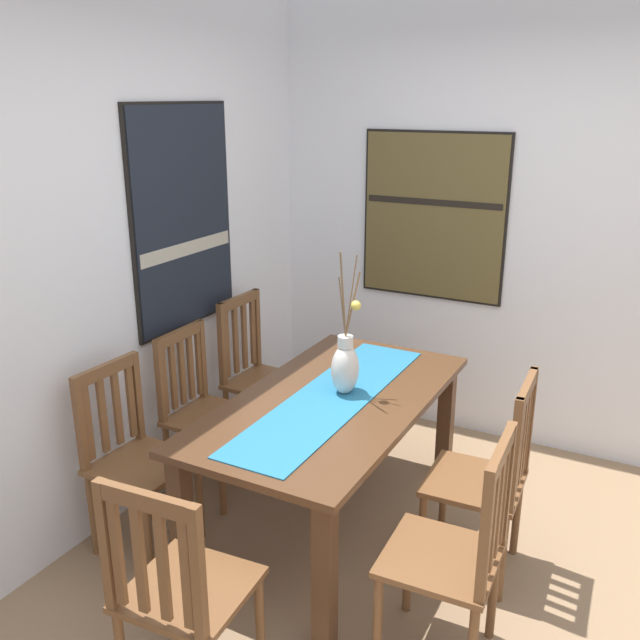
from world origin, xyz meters
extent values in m
cube|color=#8E7051|center=(0.00, 0.00, -0.01)|extent=(6.40, 6.40, 0.03)
cube|color=silver|center=(0.00, 1.86, 1.35)|extent=(6.40, 0.12, 2.70)
cube|color=silver|center=(1.86, 0.00, 1.35)|extent=(0.12, 6.40, 2.70)
cube|color=#51331E|center=(0.42, 0.76, 0.70)|extent=(1.66, 0.86, 0.03)
cube|color=#51331E|center=(-0.33, 0.41, 0.34)|extent=(0.08, 0.08, 0.69)
cube|color=#51331E|center=(1.16, 0.41, 0.34)|extent=(0.08, 0.08, 0.69)
cube|color=#51331E|center=(-0.33, 1.11, 0.34)|extent=(0.08, 0.08, 0.69)
cube|color=#51331E|center=(1.16, 1.11, 0.34)|extent=(0.08, 0.08, 0.69)
cube|color=#236B93|center=(0.42, 0.76, 0.72)|extent=(1.52, 0.36, 0.01)
ellipsoid|color=silver|center=(0.50, 0.73, 0.85)|extent=(0.16, 0.13, 0.25)
cylinder|color=silver|center=(0.50, 0.73, 0.99)|extent=(0.08, 0.08, 0.06)
cylinder|color=brown|center=(0.53, 0.71, 1.17)|extent=(0.08, 0.05, 0.31)
cylinder|color=brown|center=(0.49, 0.75, 1.17)|extent=(0.02, 0.04, 0.29)
cylinder|color=brown|center=(0.51, 0.71, 1.22)|extent=(0.03, 0.05, 0.40)
cylinder|color=brown|center=(0.45, 0.73, 1.24)|extent=(0.09, 0.02, 0.43)
sphere|color=#E5CC4C|center=(0.50, 0.68, 1.18)|extent=(0.05, 0.05, 0.05)
cube|color=brown|center=(0.96, 1.49, 0.45)|extent=(0.43, 0.43, 0.03)
cylinder|color=brown|center=(1.13, 1.30, 0.22)|extent=(0.04, 0.04, 0.44)
cylinder|color=brown|center=(0.77, 1.31, 0.22)|extent=(0.04, 0.04, 0.44)
cylinder|color=brown|center=(1.14, 1.66, 0.22)|extent=(0.04, 0.04, 0.44)
cylinder|color=brown|center=(0.78, 1.67, 0.22)|extent=(0.04, 0.04, 0.44)
cube|color=brown|center=(1.14, 1.67, 0.72)|extent=(0.04, 0.04, 0.51)
cube|color=brown|center=(0.78, 1.68, 0.72)|extent=(0.04, 0.04, 0.51)
cube|color=brown|center=(0.96, 1.68, 0.94)|extent=(0.38, 0.04, 0.06)
cube|color=brown|center=(1.10, 1.67, 0.70)|extent=(0.04, 0.02, 0.42)
cube|color=brown|center=(1.01, 1.68, 0.70)|extent=(0.04, 0.02, 0.42)
cube|color=brown|center=(0.92, 1.68, 0.70)|extent=(0.04, 0.02, 0.42)
cube|color=brown|center=(0.82, 1.68, 0.70)|extent=(0.04, 0.02, 0.42)
cube|color=brown|center=(0.44, 0.04, 0.45)|extent=(0.44, 0.44, 0.03)
cylinder|color=brown|center=(0.25, 0.22, 0.22)|extent=(0.04, 0.04, 0.44)
cylinder|color=brown|center=(0.61, 0.23, 0.22)|extent=(0.04, 0.04, 0.44)
cylinder|color=brown|center=(0.27, -0.14, 0.22)|extent=(0.04, 0.04, 0.44)
cylinder|color=brown|center=(0.63, -0.13, 0.22)|extent=(0.04, 0.04, 0.44)
cube|color=brown|center=(0.27, -0.15, 0.72)|extent=(0.04, 0.04, 0.52)
cube|color=brown|center=(0.63, -0.14, 0.72)|extent=(0.04, 0.04, 0.52)
cube|color=brown|center=(0.45, -0.15, 0.95)|extent=(0.38, 0.05, 0.06)
cube|color=brown|center=(0.30, -0.15, 0.70)|extent=(0.04, 0.02, 0.43)
cube|color=brown|center=(0.37, -0.15, 0.70)|extent=(0.04, 0.02, 0.43)
cube|color=brown|center=(0.45, -0.15, 0.70)|extent=(0.04, 0.02, 0.43)
cube|color=brown|center=(0.52, -0.14, 0.70)|extent=(0.04, 0.02, 0.43)
cube|color=brown|center=(0.60, -0.14, 0.70)|extent=(0.04, 0.02, 0.43)
cube|color=brown|center=(-0.16, 1.48, 0.45)|extent=(0.44, 0.44, 0.03)
cylinder|color=brown|center=(0.02, 1.29, 0.22)|extent=(0.04, 0.04, 0.44)
cylinder|color=brown|center=(-0.34, 1.31, 0.22)|extent=(0.04, 0.04, 0.44)
cylinder|color=brown|center=(0.03, 1.65, 0.22)|extent=(0.04, 0.04, 0.44)
cylinder|color=brown|center=(-0.33, 1.67, 0.22)|extent=(0.04, 0.04, 0.44)
cube|color=brown|center=(0.03, 1.66, 0.69)|extent=(0.04, 0.04, 0.47)
cube|color=brown|center=(-0.33, 1.68, 0.69)|extent=(0.04, 0.04, 0.47)
cube|color=brown|center=(-0.15, 1.67, 0.90)|extent=(0.38, 0.05, 0.06)
cube|color=brown|center=(-0.01, 1.67, 0.68)|extent=(0.04, 0.02, 0.38)
cube|color=brown|center=(-0.10, 1.67, 0.68)|extent=(0.04, 0.02, 0.38)
cube|color=brown|center=(-0.19, 1.67, 0.68)|extent=(0.04, 0.02, 0.38)
cube|color=brown|center=(-0.29, 1.68, 0.68)|extent=(0.04, 0.02, 0.38)
cube|color=brown|center=(-0.15, 0.01, 0.45)|extent=(0.44, 0.44, 0.03)
cylinder|color=brown|center=(-0.34, 0.18, 0.22)|extent=(0.04, 0.04, 0.44)
cylinder|color=brown|center=(0.02, 0.19, 0.22)|extent=(0.04, 0.04, 0.44)
cylinder|color=brown|center=(0.04, -0.17, 0.22)|extent=(0.04, 0.04, 0.44)
cube|color=brown|center=(-0.32, -0.19, 0.72)|extent=(0.04, 0.04, 0.52)
cube|color=brown|center=(0.04, -0.18, 0.72)|extent=(0.04, 0.04, 0.52)
cube|color=brown|center=(-0.14, -0.18, 0.95)|extent=(0.38, 0.05, 0.06)
cube|color=brown|center=(-0.28, -0.19, 0.70)|extent=(0.04, 0.02, 0.43)
cube|color=brown|center=(-0.19, -0.19, 0.70)|extent=(0.04, 0.02, 0.43)
cube|color=brown|center=(-0.10, -0.18, 0.70)|extent=(0.04, 0.02, 0.43)
cube|color=brown|center=(-0.01, -0.18, 0.70)|extent=(0.04, 0.02, 0.43)
cube|color=brown|center=(0.41, 1.49, 0.45)|extent=(0.42, 0.42, 0.03)
cylinder|color=brown|center=(0.59, 1.32, 0.22)|extent=(0.04, 0.04, 0.44)
cylinder|color=brown|center=(0.23, 1.31, 0.22)|extent=(0.04, 0.04, 0.44)
cylinder|color=brown|center=(0.59, 1.68, 0.22)|extent=(0.04, 0.04, 0.44)
cylinder|color=brown|center=(0.23, 1.67, 0.22)|extent=(0.04, 0.04, 0.44)
cube|color=brown|center=(0.59, 1.69, 0.69)|extent=(0.04, 0.04, 0.47)
cube|color=brown|center=(0.23, 1.68, 0.69)|extent=(0.04, 0.04, 0.47)
cube|color=brown|center=(0.41, 1.68, 0.90)|extent=(0.38, 0.04, 0.06)
cube|color=brown|center=(0.56, 1.69, 0.68)|extent=(0.04, 0.02, 0.38)
cube|color=brown|center=(0.48, 1.69, 0.68)|extent=(0.04, 0.02, 0.38)
cube|color=brown|center=(0.41, 1.68, 0.68)|extent=(0.04, 0.02, 0.38)
cube|color=brown|center=(0.33, 1.68, 0.68)|extent=(0.04, 0.02, 0.38)
cube|color=brown|center=(0.26, 1.68, 0.68)|extent=(0.04, 0.02, 0.38)
cube|color=brown|center=(-0.74, 0.74, 0.45)|extent=(0.45, 0.45, 0.03)
cylinder|color=brown|center=(-0.57, 0.93, 0.22)|extent=(0.04, 0.04, 0.44)
cylinder|color=brown|center=(-0.55, 0.58, 0.22)|extent=(0.04, 0.04, 0.44)
cube|color=brown|center=(-0.94, 0.91, 0.71)|extent=(0.04, 0.04, 0.49)
cube|color=brown|center=(-0.92, 0.55, 0.71)|extent=(0.04, 0.04, 0.49)
cube|color=brown|center=(-0.93, 0.73, 0.92)|extent=(0.06, 0.38, 0.06)
cube|color=brown|center=(-0.94, 0.86, 0.69)|extent=(0.02, 0.04, 0.40)
cube|color=brown|center=(-0.93, 0.77, 0.69)|extent=(0.02, 0.04, 0.40)
cube|color=brown|center=(-0.92, 0.68, 0.69)|extent=(0.02, 0.04, 0.40)
cube|color=brown|center=(-0.92, 0.59, 0.69)|extent=(0.02, 0.04, 0.40)
cube|color=black|center=(0.63, 1.80, 1.49)|extent=(0.82, 0.04, 1.22)
cube|color=black|center=(0.63, 1.78, 1.49)|extent=(0.79, 0.01, 1.19)
cube|color=#B2A893|center=(0.63, 1.77, 1.32)|extent=(0.76, 0.00, 0.07)
cube|color=black|center=(1.80, 0.76, 1.40)|extent=(0.04, 0.93, 1.04)
cube|color=brown|center=(1.78, 0.76, 1.40)|extent=(0.01, 0.90, 1.01)
cube|color=black|center=(1.77, 0.76, 1.49)|extent=(0.00, 0.87, 0.04)
camera|label=1|loc=(-2.29, -0.62, 2.12)|focal=38.32mm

